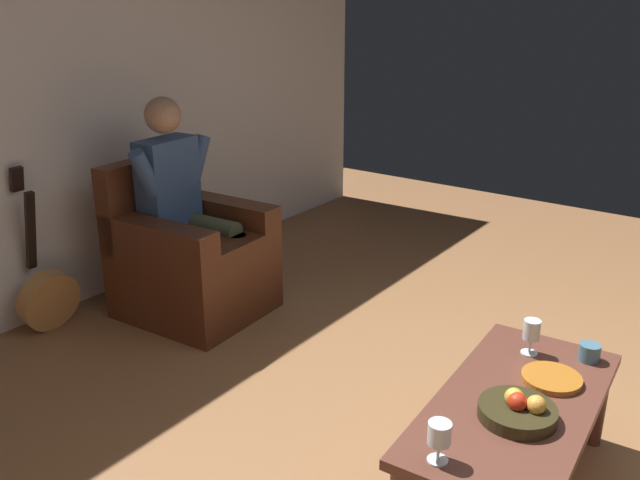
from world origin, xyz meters
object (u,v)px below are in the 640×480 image
Objects in this scene: armchair at (190,259)px; wine_glass_far at (531,332)px; candle_jar at (590,352)px; guitar at (48,294)px; decorative_dish at (552,379)px; wine_glass_near at (439,436)px; coffee_table at (514,414)px; fruit_bowl at (518,410)px; person_seated at (183,201)px.

armchair is 2.13m from wine_glass_far.
wine_glass_far is 0.25m from candle_jar.
wine_glass_far is (-0.60, 2.62, 0.31)m from guitar.
guitar is at bearing -76.38° from candle_jar.
wine_glass_far is at bearing 102.84° from guitar.
armchair is at bearing 143.17° from guitar.
wine_glass_near is at bearing -11.52° from decorative_dish.
coffee_table is 0.51m from wine_glass_near.
wine_glass_near is 1.68× the size of candle_jar.
guitar is at bearing -40.25° from armchair.
candle_jar reaches higher than decorative_dish.
wine_glass_near reaches higher than coffee_table.
fruit_bowl is at bearing 73.02° from armchair.
armchair is 0.37m from person_seated.
armchair is at bearing -95.71° from decorative_dish.
fruit_bowl is 1.20× the size of decorative_dish.
armchair is at bearing -91.76° from wine_glass_far.
decorative_dish is at bearing 163.93° from coffee_table.
candle_jar is (-0.57, 0.09, 0.00)m from fruit_bowl.
armchair is 4.03× the size of decorative_dish.
decorative_dish is (0.16, 0.15, -0.09)m from wine_glass_far.
person_seated reaches higher than wine_glass_far.
person_seated is at bearing -90.00° from armchair.
person_seated is at bearing -101.16° from coffee_table.
decorative_dish is (0.23, 2.27, 0.10)m from armchair.
person_seated is at bearing -103.43° from fruit_bowl.
person_seated reaches higher than decorative_dish.
wine_glass_far is at bearing 84.86° from person_seated.
coffee_table is at bearing 75.42° from person_seated.
candle_jar is (-0.47, 0.13, 0.10)m from coffee_table.
guitar is 2.66m from wine_glass_near.
armchair is 2.35m from candle_jar.
person_seated is at bearing -95.64° from decorative_dish.
fruit_bowl is (0.54, 2.27, -0.24)m from person_seated.
fruit_bowl is at bearing 73.15° from person_seated.
guitar is 2.93m from candle_jar.
coffee_table is 0.23m from decorative_dish.
wine_glass_near is (0.48, -0.08, 0.16)m from coffee_table.
decorative_dish reaches higher than coffee_table.
fruit_bowl is (-0.38, 0.12, -0.06)m from wine_glass_near.
wine_glass_far is (0.06, 2.14, -0.18)m from person_seated.
wine_glass_near is 0.72m from decorative_dish.
guitar is 11.14× the size of candle_jar.
fruit_bowl is 0.32m from decorative_dish.
fruit_bowl is at bearing 23.01° from coffee_table.
person_seated is 9.03× the size of wine_glass_near.
coffee_table is 5.09× the size of decorative_dish.
decorative_dish is at bearing -15.85° from candle_jar.
coffee_table is 2.72m from guitar.
armchair is 6.01× the size of wine_glass_far.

